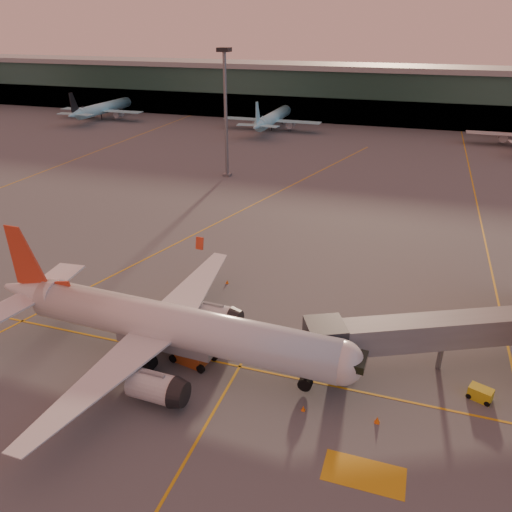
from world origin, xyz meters
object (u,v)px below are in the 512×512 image
(main_airplane, at_px, (166,326))
(catering_truck, at_px, (191,341))
(pushback_tug, at_px, (353,335))
(gpu_cart, at_px, (480,394))

(main_airplane, bearing_deg, catering_truck, 10.88)
(catering_truck, distance_m, pushback_tug, 16.78)
(gpu_cart, bearing_deg, catering_truck, -152.62)
(main_airplane, xyz_separation_m, catering_truck, (2.28, 0.34, -1.46))
(main_airplane, bearing_deg, gpu_cart, 8.82)
(gpu_cart, bearing_deg, pushback_tug, 176.64)
(catering_truck, bearing_deg, pushback_tug, 41.50)
(catering_truck, bearing_deg, main_airplane, -160.03)
(catering_truck, relative_size, gpu_cart, 2.45)
(gpu_cart, distance_m, pushback_tug, 13.16)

